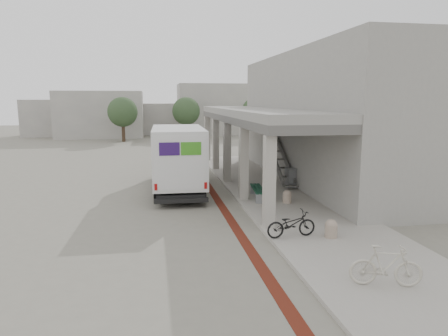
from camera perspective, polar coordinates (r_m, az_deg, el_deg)
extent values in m
plane|color=slate|center=(17.19, -3.74, -5.48)|extent=(120.00, 120.00, 0.00)
cube|color=#511B10|center=(19.23, -1.43, -3.80)|extent=(0.35, 40.00, 0.01)
cube|color=gray|center=(18.03, 9.04, -4.66)|extent=(4.40, 28.00, 0.12)
cube|color=gray|center=(22.91, 13.58, 6.96)|extent=(4.30, 17.00, 7.00)
cube|color=#555350|center=(21.69, 4.39, 7.06)|extent=(3.40, 16.90, 0.35)
cube|color=gray|center=(21.68, 4.40, 7.98)|extent=(3.40, 16.90, 0.35)
cube|color=gray|center=(50.90, -17.18, 7.34)|extent=(10.00, 6.00, 5.50)
cube|color=gray|center=(54.55, -9.26, 6.98)|extent=(8.00, 6.00, 4.00)
cube|color=gray|center=(53.08, -1.61, 8.38)|extent=(9.00, 6.00, 6.50)
cube|color=gray|center=(54.91, -23.03, 6.62)|extent=(7.00, 5.00, 4.50)
cylinder|color=#38281C|center=(44.73, -14.18, 5.21)|extent=(0.36, 0.36, 2.40)
sphere|color=#2C3E24|center=(44.62, -14.29, 7.77)|extent=(3.20, 3.20, 3.20)
cylinder|color=#38281C|center=(46.76, -5.39, 5.65)|extent=(0.36, 0.36, 2.40)
sphere|color=#2C3E24|center=(46.66, -5.43, 8.10)|extent=(3.20, 3.20, 3.20)
cylinder|color=#38281C|center=(47.11, 4.51, 5.69)|extent=(0.36, 0.36, 2.40)
sphere|color=#2C3E24|center=(47.01, 4.54, 8.12)|extent=(3.20, 3.20, 3.20)
cube|color=black|center=(20.26, -6.56, -2.03)|extent=(2.25, 6.95, 0.30)
cube|color=silver|center=(19.13, -6.55, 1.92)|extent=(2.50, 5.19, 2.56)
cube|color=silver|center=(22.52, -6.85, 2.71)|extent=(2.42, 1.94, 2.27)
cube|color=silver|center=(23.66, -6.89, 1.00)|extent=(2.18, 0.65, 0.79)
cube|color=black|center=(23.25, -6.94, 4.27)|extent=(2.18, 0.54, 1.04)
cube|color=black|center=(16.82, -6.12, -4.64)|extent=(2.27, 0.31, 0.18)
cube|color=#2B1252|center=(19.76, -10.10, 3.37)|extent=(0.06, 1.38, 0.74)
cube|color=#398B1E|center=(18.29, -10.21, 2.87)|extent=(0.06, 1.38, 0.74)
cube|color=#2B1252|center=(16.47, -7.81, 2.71)|extent=(0.84, 0.05, 0.54)
cube|color=#398B1E|center=(16.51, -4.72, 2.78)|extent=(0.84, 0.05, 0.54)
cylinder|color=black|center=(22.76, -9.40, -0.67)|extent=(0.30, 0.89, 0.89)
cylinder|color=black|center=(22.82, -4.19, -0.54)|extent=(0.30, 0.89, 0.89)
cylinder|color=black|center=(18.32, -9.58, -3.21)|extent=(0.30, 0.89, 0.89)
cylinder|color=black|center=(18.39, -3.11, -3.03)|extent=(0.30, 0.89, 0.89)
cube|color=gray|center=(17.18, 5.26, -4.35)|extent=(0.44, 0.14, 0.43)
cube|color=gray|center=(18.82, 4.45, -3.09)|extent=(0.44, 0.14, 0.43)
cube|color=#133A28|center=(17.92, 4.34, -2.96)|extent=(0.35, 2.04, 0.05)
cube|color=#133A28|center=(17.95, 4.85, -2.95)|extent=(0.35, 2.04, 0.05)
cube|color=#133A28|center=(17.97, 5.35, -2.94)|extent=(0.35, 2.04, 0.05)
cylinder|color=gray|center=(13.46, 15.04, -8.73)|extent=(0.40, 0.40, 0.40)
sphere|color=gray|center=(13.40, 15.07, -7.92)|extent=(0.40, 0.40, 0.40)
cylinder|color=gray|center=(17.43, 9.00, -4.33)|extent=(0.37, 0.37, 0.37)
sphere|color=gray|center=(17.39, 9.01, -3.74)|extent=(0.37, 0.37, 0.37)
cube|color=slate|center=(20.49, 9.50, -1.33)|extent=(0.45, 0.60, 0.99)
imported|color=black|center=(13.14, 9.58, -7.90)|extent=(1.69, 0.71, 0.87)
imported|color=#BAB4A3|center=(10.44, 22.14, -12.82)|extent=(1.76, 0.95, 1.02)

